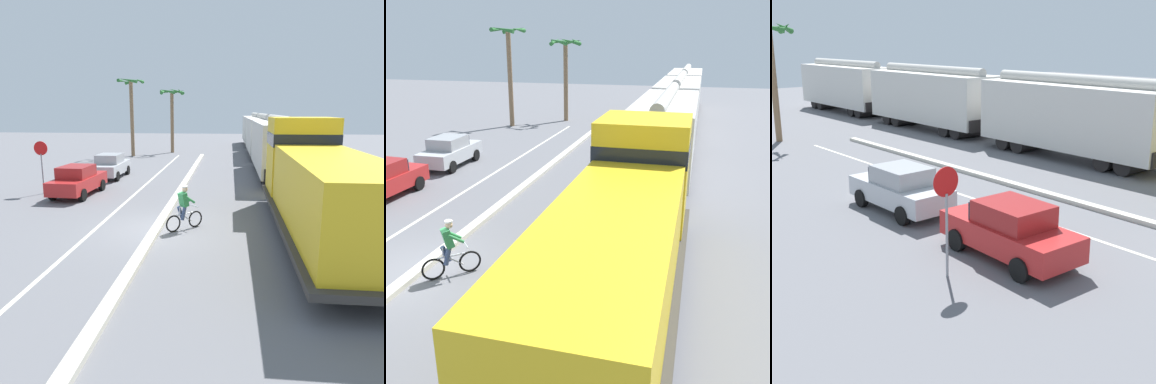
# 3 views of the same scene
# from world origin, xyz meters

# --- Properties ---
(ground_plane) EXTENTS (120.00, 120.00, 0.00)m
(ground_plane) POSITION_xyz_m (0.00, 0.00, 0.00)
(ground_plane) COLOR slate
(median_curb) EXTENTS (0.36, 36.00, 0.16)m
(median_curb) POSITION_xyz_m (0.00, 6.00, 0.08)
(median_curb) COLOR beige
(median_curb) RESTS_ON ground
(lane_stripe) EXTENTS (0.14, 36.00, 0.01)m
(lane_stripe) POSITION_xyz_m (-2.40, 6.00, 0.00)
(lane_stripe) COLOR silver
(lane_stripe) RESTS_ON ground
(locomotive) EXTENTS (3.10, 11.61, 4.20)m
(locomotive) POSITION_xyz_m (5.98, 0.26, 1.80)
(locomotive) COLOR gold
(locomotive) RESTS_ON ground
(hopper_car_lead) EXTENTS (2.90, 10.60, 4.18)m
(hopper_car_lead) POSITION_xyz_m (5.98, 12.41, 2.08)
(hopper_car_lead) COLOR silver
(hopper_car_lead) RESTS_ON ground
(hopper_car_middle) EXTENTS (2.90, 10.60, 4.18)m
(hopper_car_middle) POSITION_xyz_m (5.98, 24.01, 2.08)
(hopper_car_middle) COLOR silver
(hopper_car_middle) RESTS_ON ground
(hopper_car_trailing) EXTENTS (2.90, 10.60, 4.18)m
(hopper_car_trailing) POSITION_xyz_m (5.98, 35.61, 2.08)
(hopper_car_trailing) COLOR silver
(hopper_car_trailing) RESTS_ON ground
(parked_car_silver) EXTENTS (1.86, 4.21, 1.62)m
(parked_car_silver) POSITION_xyz_m (-5.31, 10.87, 0.82)
(parked_car_silver) COLOR #B7BABF
(parked_car_silver) RESTS_ON ground
(cyclist) EXTENTS (1.29, 1.21, 1.71)m
(cyclist) POSITION_xyz_m (1.05, 0.02, 0.82)
(cyclist) COLOR black
(cyclist) RESTS_ON ground
(palm_tree_near) EXTENTS (2.73, 2.79, 6.79)m
(palm_tree_near) POSITION_xyz_m (-3.41, 26.52, 5.04)
(palm_tree_near) COLOR #846647
(palm_tree_near) RESTS_ON ground
(palm_tree_far) EXTENTS (2.32, 2.23, 7.58)m
(palm_tree_far) POSITION_xyz_m (-6.88, 23.01, 5.22)
(palm_tree_far) COLOR #846647
(palm_tree_far) RESTS_ON ground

